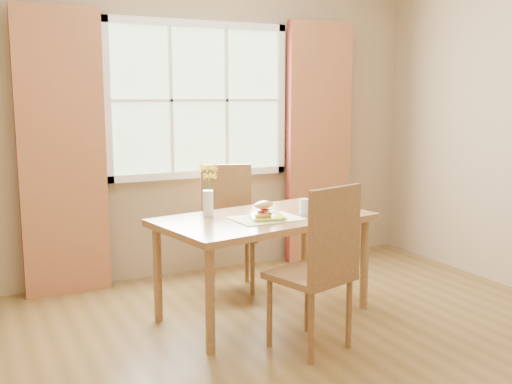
{
  "coord_description": "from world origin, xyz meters",
  "views": [
    {
      "loc": [
        -1.82,
        -2.96,
        1.55
      ],
      "look_at": [
        -0.07,
        0.62,
        0.9
      ],
      "focal_mm": 42.0,
      "sensor_mm": 36.0,
      "label": 1
    }
  ],
  "objects": [
    {
      "name": "window",
      "position": [
        0.0,
        1.87,
        1.5
      ],
      "size": [
        1.62,
        0.06,
        1.32
      ],
      "color": "#A8D19E",
      "rests_on": "room"
    },
    {
      "name": "curtain_left",
      "position": [
        -1.15,
        1.78,
        1.1
      ],
      "size": [
        0.65,
        0.08,
        2.2
      ],
      "primitive_type": "cube",
      "color": "maroon",
      "rests_on": "room"
    },
    {
      "name": "chair_near",
      "position": [
        0.05,
        -0.03,
        0.56
      ],
      "size": [
        0.53,
        0.53,
        1.03
      ],
      "rotation": [
        0.0,
        0.0,
        0.29
      ],
      "color": "brown",
      "rests_on": "room"
    },
    {
      "name": "room",
      "position": [
        0.0,
        0.0,
        1.35
      ],
      "size": [
        4.24,
        3.84,
        2.74
      ],
      "color": "brown",
      "rests_on": "ground"
    },
    {
      "name": "curtain_right",
      "position": [
        1.15,
        1.78,
        1.1
      ],
      "size": [
        0.65,
        0.08,
        2.2
      ],
      "primitive_type": "cube",
      "color": "maroon",
      "rests_on": "room"
    },
    {
      "name": "water_glass",
      "position": [
        0.29,
        0.59,
        0.77
      ],
      "size": [
        0.08,
        0.08,
        0.11
      ],
      "color": "silver",
      "rests_on": "dining_table"
    },
    {
      "name": "plate",
      "position": [
        -0.01,
        0.57,
        0.72
      ],
      "size": [
        0.27,
        0.27,
        0.01
      ],
      "primitive_type": "cube",
      "rotation": [
        0.0,
        0.0,
        -0.23
      ],
      "color": "gold",
      "rests_on": "placemat"
    },
    {
      "name": "croissant_sandwich",
      "position": [
        -0.04,
        0.56,
        0.79
      ],
      "size": [
        0.18,
        0.15,
        0.11
      ],
      "rotation": [
        0.0,
        0.0,
        0.39
      ],
      "color": "#D88C49",
      "rests_on": "plate"
    },
    {
      "name": "placemat",
      "position": [
        -0.01,
        0.58,
        0.72
      ],
      "size": [
        0.46,
        0.35,
        0.01
      ],
      "primitive_type": "cube",
      "rotation": [
        0.0,
        0.0,
        0.04
      ],
      "color": "silver",
      "rests_on": "dining_table"
    },
    {
      "name": "dining_table",
      "position": [
        0.02,
        0.67,
        0.64
      ],
      "size": [
        1.59,
        1.07,
        0.71
      ],
      "rotation": [
        0.0,
        0.0,
        0.18
      ],
      "color": "olive",
      "rests_on": "room"
    },
    {
      "name": "chair_far",
      "position": [
        0.05,
        1.38,
        0.54
      ],
      "size": [
        0.52,
        0.52,
        0.99
      ],
      "rotation": [
        0.0,
        0.0,
        -0.31
      ],
      "color": "brown",
      "rests_on": "room"
    },
    {
      "name": "flower_vase",
      "position": [
        -0.33,
        0.84,
        0.94
      ],
      "size": [
        0.15,
        0.15,
        0.37
      ],
      "color": "silver",
      "rests_on": "dining_table"
    }
  ]
}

